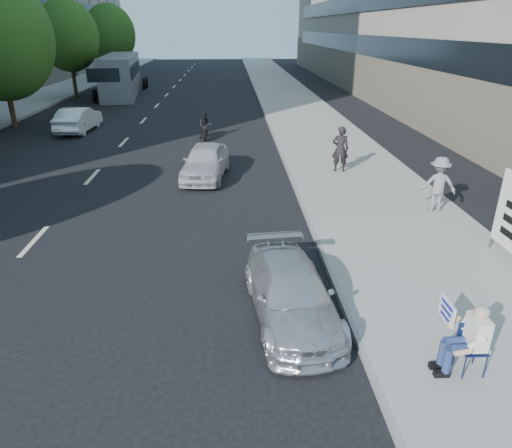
{
  "coord_description": "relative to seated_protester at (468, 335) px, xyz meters",
  "views": [
    {
      "loc": [
        -0.87,
        -9.94,
        5.57
      ],
      "look_at": [
        -0.28,
        0.93,
        0.84
      ],
      "focal_mm": 32.0,
      "sensor_mm": 36.0,
      "label": 1
    }
  ],
  "objects": [
    {
      "name": "jogger",
      "position": [
        2.62,
        7.29,
        0.15
      ],
      "size": [
        1.22,
        0.84,
        1.74
      ],
      "primitive_type": "imported",
      "rotation": [
        0.0,
        0.0,
        2.96
      ],
      "color": "gray",
      "rests_on": "near_sidewalk"
    },
    {
      "name": "parked_sedan",
      "position": [
        -2.68,
        1.96,
        -0.31
      ],
      "size": [
        1.94,
        3.98,
        1.12
      ],
      "primitive_type": "imported",
      "rotation": [
        0.0,
        0.0,
        0.1
      ],
      "color": "#B2B4BA",
      "rests_on": "ground"
    },
    {
      "name": "tree_far_e",
      "position": [
        -16.67,
        47.96,
        3.91
      ],
      "size": [
        5.4,
        5.4,
        7.89
      ],
      "color": "#382616",
      "rests_on": "ground"
    },
    {
      "name": "near_sidewalk",
      "position": [
        1.03,
        23.96,
        -0.8
      ],
      "size": [
        5.0,
        120.0,
        0.15
      ],
      "primitive_type": "cube",
      "color": "gray",
      "rests_on": "ground"
    },
    {
      "name": "white_sedan_near",
      "position": [
        -4.88,
        11.63,
        -0.21
      ],
      "size": [
        2.07,
        4.08,
        1.33
      ],
      "primitive_type": "imported",
      "rotation": [
        0.0,
        0.0,
        -0.13
      ],
      "color": "silver",
      "rests_on": "ground"
    },
    {
      "name": "tree_far_d",
      "position": [
        -16.67,
        33.96,
        4.01
      ],
      "size": [
        4.8,
        4.8,
        7.65
      ],
      "color": "#382616",
      "rests_on": "ground"
    },
    {
      "name": "seated_protester",
      "position": [
        0.0,
        0.0,
        0.0
      ],
      "size": [
        0.83,
        1.11,
        1.31
      ],
      "color": "#111D4D",
      "rests_on": "near_sidewalk"
    },
    {
      "name": "white_sedan_mid",
      "position": [
        -12.56,
        20.82,
        -0.19
      ],
      "size": [
        1.66,
        4.24,
        1.37
      ],
      "primitive_type": "imported",
      "rotation": [
        0.0,
        0.0,
        3.09
      ],
      "color": "white",
      "rests_on": "ground"
    },
    {
      "name": "ground",
      "position": [
        -2.97,
        3.96,
        -0.87
      ],
      "size": [
        160.0,
        160.0,
        0.0
      ],
      "primitive_type": "plane",
      "color": "black",
      "rests_on": "ground"
    },
    {
      "name": "motorcycle",
      "position": [
        -5.21,
        18.56,
        -0.24
      ],
      "size": [
        0.7,
        2.04,
        1.42
      ],
      "rotation": [
        0.0,
        0.0,
        0.01
      ],
      "color": "black",
      "rests_on": "ground"
    },
    {
      "name": "pedestrian_woman",
      "position": [
        0.51,
        11.73,
        0.19
      ],
      "size": [
        0.73,
        0.54,
        1.82
      ],
      "primitive_type": "imported",
      "rotation": [
        0.0,
        0.0,
        2.97
      ],
      "color": "black",
      "rests_on": "near_sidewalk"
    },
    {
      "name": "bus",
      "position": [
        -13.33,
        36.39,
        0.76
      ],
      "size": [
        3.99,
        12.3,
        3.3
      ],
      "rotation": [
        0.0,
        0.0,
        0.12
      ],
      "color": "slate",
      "rests_on": "ground"
    }
  ]
}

